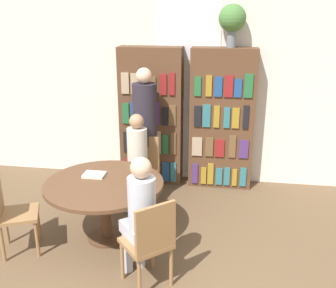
{
  "coord_description": "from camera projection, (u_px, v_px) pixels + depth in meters",
  "views": [
    {
      "loc": [
        0.58,
        -2.33,
        2.5
      ],
      "look_at": [
        -0.06,
        1.8,
        1.05
      ],
      "focal_mm": 42.0,
      "sensor_mm": 36.0,
      "label": 1
    }
  ],
  "objects": [
    {
      "name": "chair_near_camera",
      "position": [
        10.0,
        209.0,
        4.11
      ],
      "size": [
        0.53,
        0.53,
        0.9
      ],
      "rotation": [
        0.0,
        0.0,
        -1.16
      ],
      "color": "olive",
      "rests_on": "ground_plane"
    },
    {
      "name": "chair_far_side",
      "position": [
        150.0,
        240.0,
        3.57
      ],
      "size": [
        0.56,
        0.56,
        0.9
      ],
      "rotation": [
        0.0,
        0.0,
        0.73
      ],
      "color": "olive",
      "rests_on": "ground_plane"
    },
    {
      "name": "reading_table",
      "position": [
        104.0,
        191.0,
        4.32
      ],
      "size": [
        1.31,
        1.31,
        0.7
      ],
      "color": "brown",
      "rests_on": "ground_plane"
    },
    {
      "name": "librarian_standing",
      "position": [
        145.0,
        119.0,
        5.23
      ],
      "size": [
        0.32,
        0.59,
        1.78
      ],
      "color": "#28232D",
      "rests_on": "ground_plane"
    },
    {
      "name": "seated_reader_left",
      "position": [
        136.0,
        156.0,
        5.0
      ],
      "size": [
        0.32,
        0.39,
        1.26
      ],
      "rotation": [
        0.0,
        0.0,
        -3.36
      ],
      "color": "beige",
      "rests_on": "ground_plane"
    },
    {
      "name": "open_book_on_table",
      "position": [
        94.0,
        175.0,
        4.44
      ],
      "size": [
        0.24,
        0.18,
        0.03
      ],
      "color": "silver",
      "rests_on": "reading_table"
    },
    {
      "name": "seated_reader_right",
      "position": [
        140.0,
        211.0,
        3.64
      ],
      "size": [
        0.41,
        0.41,
        1.27
      ],
      "rotation": [
        0.0,
        0.0,
        0.73
      ],
      "color": "#B2B7C6",
      "rests_on": "ground_plane"
    },
    {
      "name": "chair_left_side",
      "position": [
        142.0,
        166.0,
        5.22
      ],
      "size": [
        0.48,
        0.48,
        0.9
      ],
      "rotation": [
        0.0,
        0.0,
        -3.36
      ],
      "color": "olive",
      "rests_on": "ground_plane"
    },
    {
      "name": "bookshelf_right",
      "position": [
        222.0,
        120.0,
        5.58
      ],
      "size": [
        0.9,
        0.34,
        2.0
      ],
      "color": "brown",
      "rests_on": "ground_plane"
    },
    {
      "name": "bookshelf_left",
      "position": [
        151.0,
        117.0,
        5.73
      ],
      "size": [
        0.9,
        0.34,
        2.0
      ],
      "color": "brown",
      "rests_on": "ground_plane"
    },
    {
      "name": "flower_vase",
      "position": [
        232.0,
        19.0,
        5.13
      ],
      "size": [
        0.36,
        0.36,
        0.56
      ],
      "color": "slate",
      "rests_on": "bookshelf_right"
    },
    {
      "name": "wall_back",
      "position": [
        188.0,
        81.0,
        5.67
      ],
      "size": [
        6.4,
        0.07,
        3.0
      ],
      "color": "silver",
      "rests_on": "ground_plane"
    }
  ]
}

